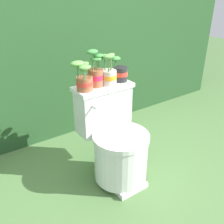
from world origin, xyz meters
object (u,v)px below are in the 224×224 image
object	(u,v)px
potted_plant_midleft	(96,73)
potted_plant_middle	(109,74)
toilet	(115,142)
potted_plant_left	(84,79)
potted_plant_midright	(120,72)

from	to	relation	value
potted_plant_midleft	potted_plant_middle	distance (m)	0.10
toilet	potted_plant_middle	distance (m)	0.50
toilet	potted_plant_left	size ratio (longest dim) A/B	3.37
potted_plant_midleft	potted_plant_midright	distance (m)	0.20
toilet	potted_plant_midleft	xyz separation A→B (m)	(-0.05, 0.16, 0.49)
toilet	potted_plant_left	bearing A→B (deg)	139.41
toilet	potted_plant_midleft	size ratio (longest dim) A/B	2.66
toilet	potted_plant_midleft	bearing A→B (deg)	107.30
potted_plant_midright	toilet	bearing A→B (deg)	-133.53
potted_plant_left	potted_plant_middle	distance (m)	0.21
potted_plant_left	potted_plant_midleft	bearing A→B (deg)	13.82
potted_plant_midleft	potted_plant_middle	bearing A→B (deg)	-11.41
potted_plant_midleft	potted_plant_midright	xyz separation A→B (m)	(0.20, -0.01, -0.02)
potted_plant_midleft	potted_plant_left	bearing A→B (deg)	-166.18
toilet	potted_plant_middle	bearing A→B (deg)	72.35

